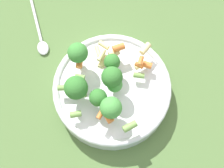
% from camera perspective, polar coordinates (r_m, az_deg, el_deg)
% --- Properties ---
extents(ground_plane, '(3.00, 3.00, 0.00)m').
position_cam_1_polar(ground_plane, '(0.69, 0.00, -1.83)').
color(ground_plane, '#4C6B38').
extents(bowl, '(0.25, 0.25, 0.05)m').
position_cam_1_polar(bowl, '(0.66, 0.00, -1.07)').
color(bowl, silver).
rests_on(bowl, ground_plane).
extents(pasta_salad, '(0.20, 0.22, 0.07)m').
position_cam_1_polar(pasta_salad, '(0.60, -2.55, 0.48)').
color(pasta_salad, '#8CB766').
rests_on(pasta_salad, bowl).
extents(spoon, '(0.17, 0.07, 0.01)m').
position_cam_1_polar(spoon, '(0.76, -13.09, 8.81)').
color(spoon, silver).
rests_on(spoon, ground_plane).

